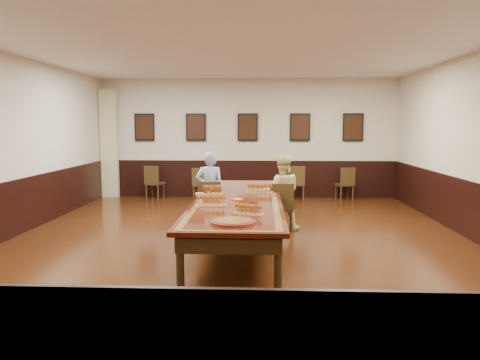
{
  "coord_description": "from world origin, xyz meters",
  "views": [
    {
      "loc": [
        0.38,
        -7.67,
        1.97
      ],
      "look_at": [
        0.0,
        0.5,
        1.0
      ],
      "focal_mm": 35.0,
      "sensor_mm": 36.0,
      "label": 1
    }
  ],
  "objects_px": {
    "spare_chair_a": "(155,182)",
    "person_man": "(210,190)",
    "spare_chair_b": "(201,183)",
    "conference_table": "(239,207)",
    "spare_chair_d": "(345,183)",
    "chair_woman": "(282,206)",
    "chair_man": "(210,205)",
    "person_woman": "(282,192)",
    "spare_chair_c": "(297,183)",
    "carved_platter": "(233,222)"
  },
  "relations": [
    {
      "from": "chair_woman",
      "to": "conference_table",
      "type": "xyz_separation_m",
      "value": [
        -0.76,
        -0.96,
        0.16
      ]
    },
    {
      "from": "spare_chair_c",
      "to": "spare_chair_d",
      "type": "xyz_separation_m",
      "value": [
        1.26,
        0.07,
        -0.02
      ]
    },
    {
      "from": "chair_woman",
      "to": "spare_chair_c",
      "type": "height_order",
      "value": "chair_woman"
    },
    {
      "from": "spare_chair_d",
      "to": "chair_woman",
      "type": "bearing_deg",
      "value": 49.98
    },
    {
      "from": "chair_woman",
      "to": "conference_table",
      "type": "height_order",
      "value": "chair_woman"
    },
    {
      "from": "chair_man",
      "to": "spare_chair_d",
      "type": "distance_m",
      "value": 4.79
    },
    {
      "from": "spare_chair_a",
      "to": "person_man",
      "type": "xyz_separation_m",
      "value": [
        1.85,
        -3.42,
        0.29
      ]
    },
    {
      "from": "spare_chair_b",
      "to": "carved_platter",
      "type": "distance_m",
      "value": 6.61
    },
    {
      "from": "chair_man",
      "to": "person_woman",
      "type": "bearing_deg",
      "value": 175.24
    },
    {
      "from": "person_man",
      "to": "carved_platter",
      "type": "bearing_deg",
      "value": 96.67
    },
    {
      "from": "chair_woman",
      "to": "spare_chair_d",
      "type": "relative_size",
      "value": 1.05
    },
    {
      "from": "chair_man",
      "to": "carved_platter",
      "type": "relative_size",
      "value": 1.45
    },
    {
      "from": "conference_table",
      "to": "spare_chair_b",
      "type": "bearing_deg",
      "value": 105.3
    },
    {
      "from": "chair_man",
      "to": "spare_chair_b",
      "type": "height_order",
      "value": "chair_man"
    },
    {
      "from": "spare_chair_a",
      "to": "carved_platter",
      "type": "bearing_deg",
      "value": 124.76
    },
    {
      "from": "chair_man",
      "to": "person_woman",
      "type": "xyz_separation_m",
      "value": [
        1.36,
        0.0,
        0.25
      ]
    },
    {
      "from": "spare_chair_b",
      "to": "spare_chair_d",
      "type": "relative_size",
      "value": 0.98
    },
    {
      "from": "spare_chair_c",
      "to": "spare_chair_b",
      "type": "bearing_deg",
      "value": 5.66
    },
    {
      "from": "chair_woman",
      "to": "spare_chair_b",
      "type": "height_order",
      "value": "chair_woman"
    },
    {
      "from": "spare_chair_d",
      "to": "person_woman",
      "type": "xyz_separation_m",
      "value": [
        -1.8,
        -3.59,
        0.27
      ]
    },
    {
      "from": "person_man",
      "to": "spare_chair_b",
      "type": "bearing_deg",
      "value": -84.32
    },
    {
      "from": "carved_platter",
      "to": "chair_man",
      "type": "bearing_deg",
      "value": 101.71
    },
    {
      "from": "spare_chair_a",
      "to": "person_woman",
      "type": "height_order",
      "value": "person_woman"
    },
    {
      "from": "person_woman",
      "to": "spare_chair_c",
      "type": "bearing_deg",
      "value": -96.98
    },
    {
      "from": "spare_chair_a",
      "to": "person_woman",
      "type": "xyz_separation_m",
      "value": [
        3.23,
        -3.52,
        0.26
      ]
    },
    {
      "from": "spare_chair_b",
      "to": "person_man",
      "type": "distance_m",
      "value": 3.42
    },
    {
      "from": "spare_chair_b",
      "to": "person_woman",
      "type": "relative_size",
      "value": 0.6
    },
    {
      "from": "spare_chair_b",
      "to": "person_man",
      "type": "xyz_separation_m",
      "value": [
        0.62,
        -3.35,
        0.31
      ]
    },
    {
      "from": "spare_chair_d",
      "to": "spare_chair_c",
      "type": "bearing_deg",
      "value": -10.57
    },
    {
      "from": "chair_man",
      "to": "chair_woman",
      "type": "relative_size",
      "value": 1.02
    },
    {
      "from": "chair_woman",
      "to": "spare_chair_d",
      "type": "distance_m",
      "value": 4.1
    },
    {
      "from": "spare_chair_c",
      "to": "spare_chair_a",
      "type": "bearing_deg",
      "value": 4.11
    },
    {
      "from": "conference_table",
      "to": "person_man",
      "type": "bearing_deg",
      "value": 117.94
    },
    {
      "from": "carved_platter",
      "to": "person_man",
      "type": "bearing_deg",
      "value": 101.5
    },
    {
      "from": "chair_man",
      "to": "conference_table",
      "type": "relative_size",
      "value": 0.18
    },
    {
      "from": "spare_chair_a",
      "to": "spare_chair_c",
      "type": "relative_size",
      "value": 0.99
    },
    {
      "from": "chair_man",
      "to": "spare_chair_c",
      "type": "distance_m",
      "value": 4.0
    },
    {
      "from": "chair_woman",
      "to": "spare_chair_c",
      "type": "relative_size",
      "value": 1.0
    },
    {
      "from": "spare_chair_a",
      "to": "person_man",
      "type": "distance_m",
      "value": 3.9
    },
    {
      "from": "spare_chair_b",
      "to": "chair_man",
      "type": "bearing_deg",
      "value": 100.52
    },
    {
      "from": "spare_chair_a",
      "to": "conference_table",
      "type": "height_order",
      "value": "spare_chair_a"
    },
    {
      "from": "spare_chair_b",
      "to": "conference_table",
      "type": "height_order",
      "value": "spare_chair_b"
    },
    {
      "from": "spare_chair_d",
      "to": "carved_platter",
      "type": "relative_size",
      "value": 1.37
    },
    {
      "from": "chair_man",
      "to": "chair_woman",
      "type": "height_order",
      "value": "chair_man"
    },
    {
      "from": "chair_man",
      "to": "person_woman",
      "type": "relative_size",
      "value": 0.65
    },
    {
      "from": "spare_chair_a",
      "to": "spare_chair_d",
      "type": "bearing_deg",
      "value": -165.22
    },
    {
      "from": "carved_platter",
      "to": "spare_chair_c",
      "type": "bearing_deg",
      "value": 78.98
    },
    {
      "from": "spare_chair_b",
      "to": "carved_platter",
      "type": "height_order",
      "value": "spare_chair_b"
    },
    {
      "from": "spare_chair_b",
      "to": "conference_table",
      "type": "distance_m",
      "value": 4.67
    },
    {
      "from": "spare_chair_c",
      "to": "person_man",
      "type": "xyz_separation_m",
      "value": [
        -1.91,
        -3.42,
        0.28
      ]
    }
  ]
}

